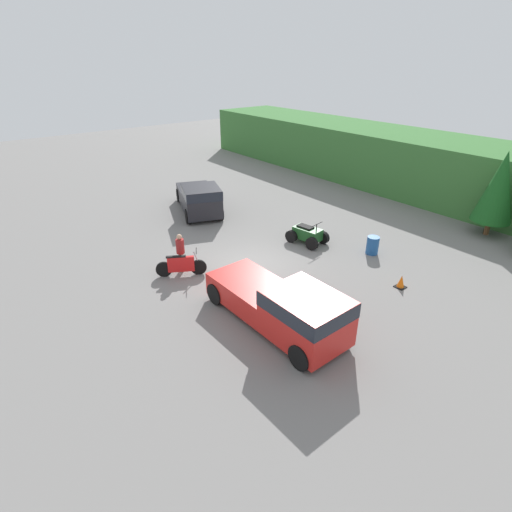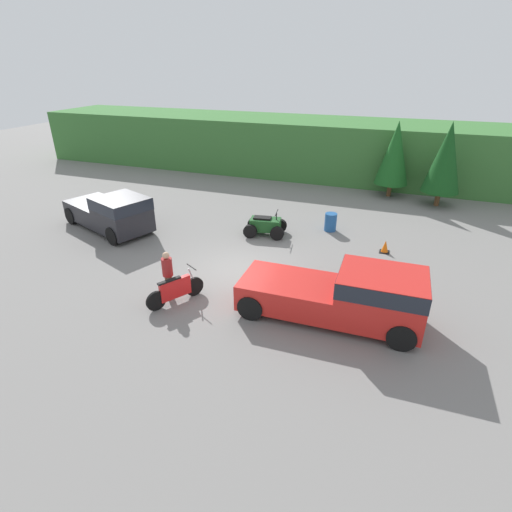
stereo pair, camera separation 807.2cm
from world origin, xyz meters
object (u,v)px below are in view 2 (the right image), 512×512
at_px(pickup_truck_second, 112,212).
at_px(quad_atv, 265,226).
at_px(rider_person, 168,273).
at_px(steel_barrel, 331,222).
at_px(traffic_cone, 385,247).
at_px(pickup_truck_red, 347,294).
at_px(dirt_bike, 176,290).

height_order(pickup_truck_second, quad_atv, pickup_truck_second).
bearing_deg(pickup_truck_second, rider_person, -16.41).
bearing_deg(quad_atv, steel_barrel, 20.68).
relative_size(quad_atv, traffic_cone, 3.80).
distance_m(quad_atv, steel_barrel, 3.25).
bearing_deg(quad_atv, pickup_truck_red, -59.56).
bearing_deg(traffic_cone, dirt_bike, -134.20).
distance_m(pickup_truck_red, traffic_cone, 5.80).
relative_size(dirt_bike, rider_person, 1.10).
relative_size(pickup_truck_second, traffic_cone, 9.90).
height_order(quad_atv, traffic_cone, quad_atv).
xyz_separation_m(dirt_bike, quad_atv, (0.95, 6.69, -0.02)).
xyz_separation_m(pickup_truck_second, rider_person, (5.76, -4.39, -0.03)).
bearing_deg(rider_person, quad_atv, 23.05).
bearing_deg(pickup_truck_red, rider_person, -173.91).
bearing_deg(steel_barrel, traffic_cone, -31.04).
relative_size(dirt_bike, quad_atv, 0.93).
height_order(quad_atv, steel_barrel, quad_atv).
xyz_separation_m(traffic_cone, steel_barrel, (-2.71, 1.63, 0.19)).
xyz_separation_m(pickup_truck_second, traffic_cone, (12.63, 2.05, -0.73)).
distance_m(dirt_bike, traffic_cone, 9.30).
xyz_separation_m(pickup_truck_red, steel_barrel, (-1.88, 7.32, -0.54)).
xyz_separation_m(pickup_truck_second, quad_atv, (7.10, 2.08, -0.52)).
bearing_deg(rider_person, dirt_bike, -85.23).
relative_size(rider_person, steel_barrel, 2.00).
bearing_deg(rider_person, pickup_truck_red, -48.19).
bearing_deg(rider_person, pickup_truck_second, 87.49).
bearing_deg(pickup_truck_red, dirt_bike, -171.20).
relative_size(pickup_truck_red, quad_atv, 2.76).
height_order(dirt_bike, traffic_cone, dirt_bike).
relative_size(pickup_truck_second, quad_atv, 2.61).
xyz_separation_m(rider_person, traffic_cone, (6.87, 6.44, -0.70)).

